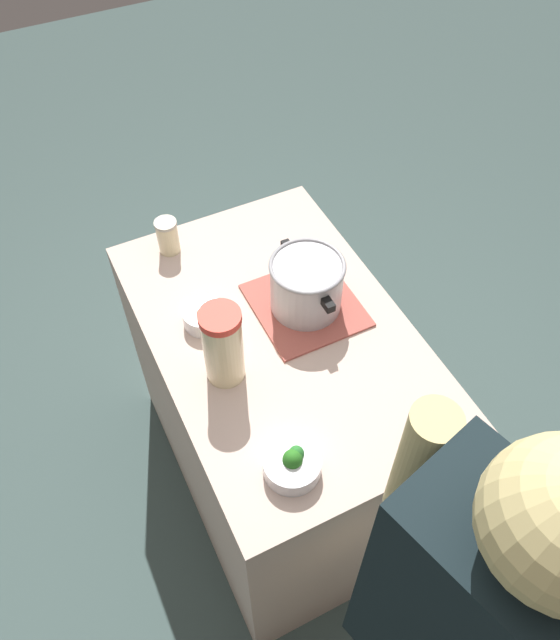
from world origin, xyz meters
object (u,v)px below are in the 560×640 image
object	(u,v)px
lemonade_pitcher	(223,345)
broccoli_bowl_center	(292,464)
broccoli_bowl_front	(204,316)
cooking_pot	(307,284)
mason_jar	(168,236)

from	to	relation	value
lemonade_pitcher	broccoli_bowl_center	bearing A→B (deg)	5.71
broccoli_bowl_front	broccoli_bowl_center	world-z (taller)	broccoli_bowl_center
cooking_pot	mason_jar	distance (m)	0.48
lemonade_pitcher	broccoli_bowl_center	xyz separation A→B (m)	(0.32, 0.03, -0.09)
broccoli_bowl_front	broccoli_bowl_center	xyz separation A→B (m)	(0.50, 0.02, -0.00)
cooking_pot	lemonade_pitcher	xyz separation A→B (m)	(0.11, -0.30, 0.03)
lemonade_pitcher	broccoli_bowl_front	size ratio (longest dim) A/B	2.06
mason_jar	lemonade_pitcher	bearing A→B (deg)	-2.81
cooking_pot	mason_jar	bearing A→B (deg)	-144.99
cooking_pot	lemonade_pitcher	bearing A→B (deg)	-69.11
lemonade_pitcher	mason_jar	size ratio (longest dim) A/B	2.11
mason_jar	cooking_pot	bearing A→B (deg)	35.01
lemonade_pitcher	broccoli_bowl_center	world-z (taller)	lemonade_pitcher
mason_jar	broccoli_bowl_front	bearing A→B (deg)	-2.08
lemonade_pitcher	broccoli_bowl_front	distance (m)	0.20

